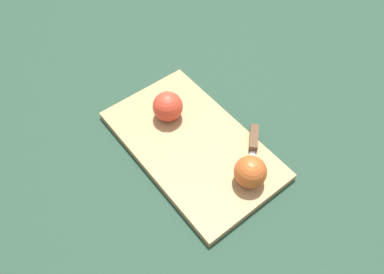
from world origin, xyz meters
name	(u,v)px	position (x,y,z in m)	size (l,w,h in m)	color
ground_plane	(192,147)	(0.00, 0.00, 0.00)	(4.00, 4.00, 0.00)	#1E3828
cutting_board	(192,145)	(0.00, 0.00, 0.01)	(0.43, 0.26, 0.02)	#A37A4C
apple_half_left	(169,106)	(-0.10, 0.00, 0.06)	(0.07, 0.07, 0.07)	red
apple_half_right	(250,172)	(0.15, 0.04, 0.05)	(0.07, 0.07, 0.07)	#AD4C1E
knife	(254,141)	(0.08, 0.11, 0.03)	(0.11, 0.11, 0.02)	silver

